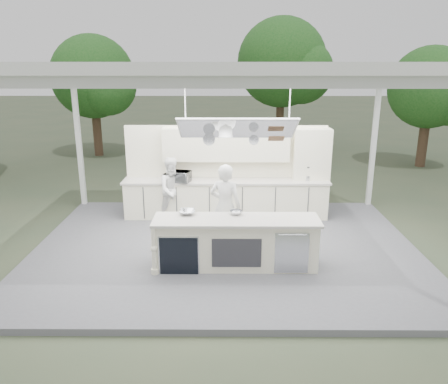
{
  "coord_description": "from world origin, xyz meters",
  "views": [
    {
      "loc": [
        0.01,
        -8.51,
        3.85
      ],
      "look_at": [
        -0.04,
        0.4,
        1.2
      ],
      "focal_mm": 35.0,
      "sensor_mm": 36.0,
      "label": 1
    }
  ],
  "objects_px": {
    "demo_island": "(235,243)",
    "head_chef": "(225,206)",
    "sous_chef": "(173,190)",
    "back_counter": "(226,198)"
  },
  "relations": [
    {
      "from": "demo_island",
      "to": "head_chef",
      "type": "bearing_deg",
      "value": 101.4
    },
    {
      "from": "demo_island",
      "to": "back_counter",
      "type": "distance_m",
      "value": 2.82
    },
    {
      "from": "sous_chef",
      "to": "demo_island",
      "type": "bearing_deg",
      "value": -83.5
    },
    {
      "from": "sous_chef",
      "to": "back_counter",
      "type": "bearing_deg",
      "value": -8.51
    },
    {
      "from": "demo_island",
      "to": "back_counter",
      "type": "relative_size",
      "value": 0.61
    },
    {
      "from": "demo_island",
      "to": "head_chef",
      "type": "height_order",
      "value": "head_chef"
    },
    {
      "from": "demo_island",
      "to": "back_counter",
      "type": "bearing_deg",
      "value": 93.63
    },
    {
      "from": "demo_island",
      "to": "sous_chef",
      "type": "relative_size",
      "value": 1.96
    },
    {
      "from": "back_counter",
      "to": "head_chef",
      "type": "relative_size",
      "value": 2.85
    },
    {
      "from": "demo_island",
      "to": "sous_chef",
      "type": "height_order",
      "value": "sous_chef"
    }
  ]
}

